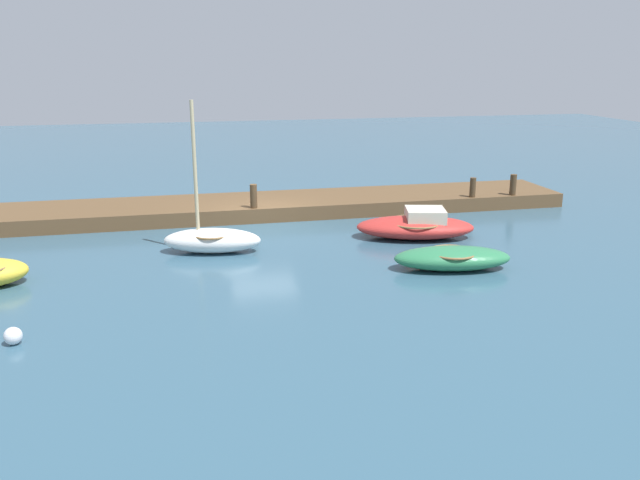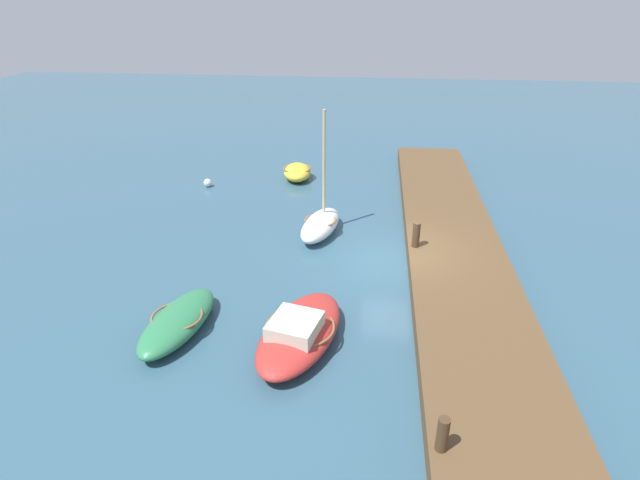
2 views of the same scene
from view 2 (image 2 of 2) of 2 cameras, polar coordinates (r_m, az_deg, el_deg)
The scene contains 9 objects.
ground_plane at distance 19.07m, azimuth 8.69°, elevation -2.50°, with size 84.00×84.00×0.00m, color #33566B.
dock_platform at distance 19.16m, azimuth 14.88°, elevation -2.01°, with size 26.11×3.46×0.58m, color brown.
dinghy_yellow at distance 27.03m, azimuth -2.55°, elevation 7.56°, with size 2.46×1.70×0.76m.
rowboat_white at distance 20.82m, azimuth 0.04°, elevation 1.81°, with size 3.40×1.90×4.97m.
motorboat_red at distance 14.59m, azimuth -2.29°, elevation -10.14°, with size 4.52×2.85×1.06m.
rowboat_green at distance 15.67m, azimuth -15.50°, elevation -8.70°, with size 3.76×2.03×0.70m.
mooring_post_mid_west at distance 11.37m, azimuth 13.45°, elevation -20.23°, with size 0.25×0.25×0.82m, color #47331E.
mooring_post_mid_east at distance 18.86m, azimuth 10.61°, elevation 0.57°, with size 0.27×0.27×0.93m, color #47331E.
marker_buoy at distance 26.61m, azimuth -12.35°, elevation 6.22°, with size 0.41×0.41×0.41m, color silver.
Camera 2 is at (-16.70, 1.08, 9.14)m, focal length 28.85 mm.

